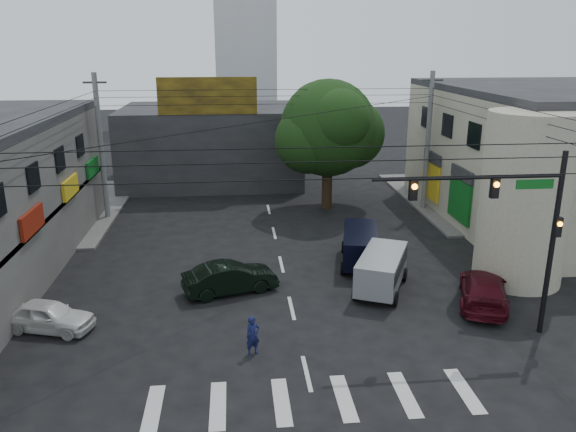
{
  "coord_description": "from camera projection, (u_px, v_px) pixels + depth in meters",
  "views": [
    {
      "loc": [
        -2.29,
        -19.67,
        10.85
      ],
      "look_at": [
        0.05,
        4.0,
        3.52
      ],
      "focal_mm": 35.0,
      "sensor_mm": 36.0,
      "label": 1
    }
  ],
  "objects": [
    {
      "name": "silver_minivan",
      "position": [
        381.0,
        272.0,
        25.53
      ],
      "size": [
        5.44,
        4.87,
        1.78
      ],
      "primitive_type": null,
      "rotation": [
        0.0,
        0.0,
        1.14
      ],
      "color": "gray",
      "rests_on": "ground"
    },
    {
      "name": "dark_sedan",
      "position": [
        230.0,
        278.0,
        25.37
      ],
      "size": [
        3.82,
        5.06,
        1.4
      ],
      "primitive_type": "imported",
      "rotation": [
        0.0,
        0.0,
        1.86
      ],
      "color": "black",
      "rests_on": "ground"
    },
    {
      "name": "ground",
      "position": [
        297.0,
        331.0,
        22.12
      ],
      "size": [
        160.0,
        160.0,
        0.0
      ],
      "primitive_type": "plane",
      "color": "black",
      "rests_on": "ground"
    },
    {
      "name": "building_right",
      "position": [
        560.0,
        158.0,
        35.0
      ],
      "size": [
        14.0,
        18.0,
        8.0
      ],
      "primitive_type": "cube",
      "color": "gray",
      "rests_on": "ground"
    },
    {
      "name": "street_tree",
      "position": [
        328.0,
        128.0,
        37.05
      ],
      "size": [
        6.4,
        6.4,
        8.7
      ],
      "color": "black",
      "rests_on": "ground"
    },
    {
      "name": "utility_pole_far_left",
      "position": [
        101.0,
        148.0,
        35.0
      ],
      "size": [
        0.32,
        0.32,
        9.2
      ],
      "primitive_type": "cylinder",
      "color": "#59595B",
      "rests_on": "ground"
    },
    {
      "name": "sidewalk_far_right",
      "position": [
        514.0,
        198.0,
        40.91
      ],
      "size": [
        16.0,
        16.0,
        0.15
      ],
      "primitive_type": "cube",
      "color": "#514F4C",
      "rests_on": "ground"
    },
    {
      "name": "utility_pole_far_right",
      "position": [
        428.0,
        142.0,
        36.97
      ],
      "size": [
        0.32,
        0.32,
        9.2
      ],
      "primitive_type": "cylinder",
      "color": "#59595B",
      "rests_on": "ground"
    },
    {
      "name": "traffic_officer",
      "position": [
        253.0,
        336.0,
        20.26
      ],
      "size": [
        0.81,
        0.76,
        1.49
      ],
      "primitive_type": "imported",
      "rotation": [
        0.0,
        0.0,
        0.41
      ],
      "color": "#11153E",
      "rests_on": "ground"
    },
    {
      "name": "white_compact",
      "position": [
        48.0,
        316.0,
        22.02
      ],
      "size": [
        3.39,
        4.37,
        1.22
      ],
      "primitive_type": "imported",
      "rotation": [
        0.0,
        0.0,
        1.28
      ],
      "color": "silver",
      "rests_on": "ground"
    },
    {
      "name": "maroon_sedan",
      "position": [
        483.0,
        289.0,
        24.22
      ],
      "size": [
        5.22,
        6.08,
        1.38
      ],
      "primitive_type": "imported",
      "rotation": [
        0.0,
        0.0,
        2.76
      ],
      "color": "#410913",
      "rests_on": "ground"
    },
    {
      "name": "building_far",
      "position": [
        212.0,
        144.0,
        45.59
      ],
      "size": [
        14.0,
        10.0,
        6.0
      ],
      "primitive_type": "cube",
      "color": "#232326",
      "rests_on": "ground"
    },
    {
      "name": "traffic_gantry",
      "position": [
        513.0,
        216.0,
        20.48
      ],
      "size": [
        7.1,
        0.35,
        7.2
      ],
      "color": "black",
      "rests_on": "ground"
    },
    {
      "name": "navy_van",
      "position": [
        360.0,
        247.0,
        28.63
      ],
      "size": [
        5.09,
        3.46,
        1.77
      ],
      "primitive_type": null,
      "rotation": [
        0.0,
        0.0,
        1.36
      ],
      "color": "black",
      "rests_on": "ground"
    },
    {
      "name": "billboard",
      "position": [
        207.0,
        96.0,
        39.66
      ],
      "size": [
        7.0,
        0.3,
        2.6
      ],
      "primitive_type": "cube",
      "color": "olive",
      "rests_on": "building_far"
    },
    {
      "name": "corner_column",
      "position": [
        525.0,
        199.0,
        25.78
      ],
      "size": [
        4.0,
        4.0,
        8.0
      ],
      "primitive_type": "cylinder",
      "color": "gray",
      "rests_on": "ground"
    }
  ]
}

